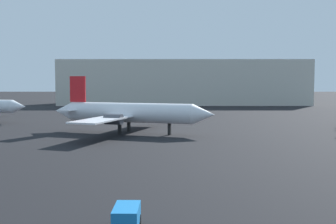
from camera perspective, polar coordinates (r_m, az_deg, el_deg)
airplane_distant at (r=63.49m, az=-5.55°, el=-0.11°), size 25.31×25.78×8.55m
baggage_cart at (r=22.83m, az=-5.83°, el=-13.83°), size 1.40×2.42×1.30m
terminal_building at (r=143.50m, az=1.86°, el=3.99°), size 80.82×22.12×14.60m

